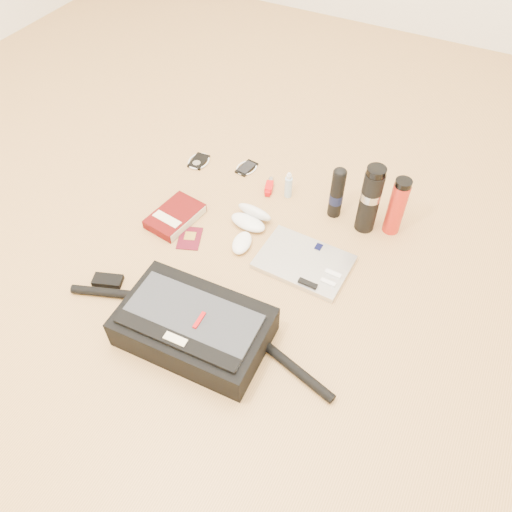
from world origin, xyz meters
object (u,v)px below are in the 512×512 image
Objects in this scene: messenger_bag at (193,326)px; laptop at (304,262)px; thermos_red at (397,207)px; thermos_black at (370,199)px; book at (175,216)px.

laptop is (0.18, 0.42, -0.05)m from messenger_bag.
laptop is at bearing -125.86° from thermos_red.
thermos_black is at bearing 64.02° from messenger_bag.
book is (-0.33, 0.40, -0.04)m from messenger_bag.
book is at bearing 127.72° from messenger_bag.
thermos_red is at bearing 59.08° from messenger_bag.
laptop is 1.15× the size of thermos_black.
thermos_black reaches higher than messenger_bag.
messenger_bag is at bearing -114.00° from thermos_black.
messenger_bag is 0.83m from thermos_red.
messenger_bag is 0.76m from thermos_black.
thermos_black reaches higher than laptop.
thermos_black is at bearing 67.12° from laptop.
thermos_black is (0.12, 0.27, 0.13)m from laptop.
book is 0.81m from thermos_red.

